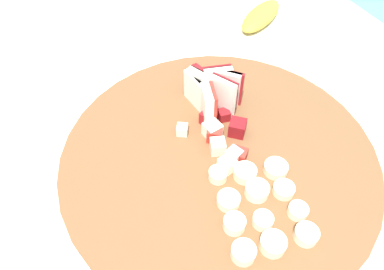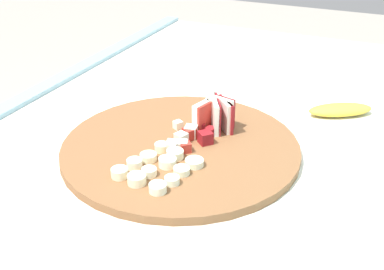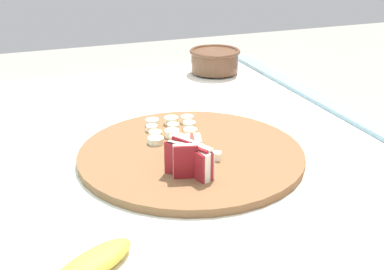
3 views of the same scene
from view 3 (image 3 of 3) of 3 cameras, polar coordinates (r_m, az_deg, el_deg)
cutting_board at (r=0.93m, az=-0.11°, el=-2.17°), size 0.41×0.41×0.01m
apple_wedge_fan at (r=0.83m, az=0.06°, el=-2.73°), size 0.09×0.07×0.06m
apple_dice_pile at (r=0.91m, az=-0.40°, el=-1.74°), size 0.11×0.09×0.02m
banana_slice_rows at (r=1.00m, az=-2.15°, el=0.61°), size 0.13×0.12×0.01m
ceramic_bowl at (r=1.44m, az=2.56°, el=8.39°), size 0.14×0.14×0.07m
banana_peel at (r=0.66m, az=-11.14°, el=-13.99°), size 0.11×0.14×0.02m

